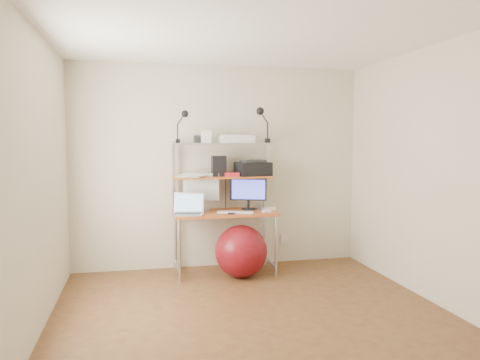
# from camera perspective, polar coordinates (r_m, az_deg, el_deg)

# --- Properties ---
(room) EXTENTS (3.60, 3.60, 3.60)m
(room) POSITION_cam_1_polar(r_m,az_deg,el_deg) (4.09, 1.81, 0.19)
(room) COLOR brown
(room) RESTS_ON ground
(computer_desk) EXTENTS (1.20, 0.60, 1.57)m
(computer_desk) POSITION_cam_1_polar(r_m,az_deg,el_deg) (5.58, -2.02, -1.58)
(computer_desk) COLOR #C05825
(computer_desk) RESTS_ON ground
(desktop) EXTENTS (1.20, 0.60, 0.00)m
(desktop) POSITION_cam_1_polar(r_m,az_deg,el_deg) (5.55, -1.89, -3.86)
(desktop) COLOR #C05825
(desktop) RESTS_ON computer_desk
(mid_shelf) EXTENTS (1.18, 0.34, 0.00)m
(mid_shelf) POSITION_cam_1_polar(r_m,az_deg,el_deg) (5.63, -2.15, 0.48)
(mid_shelf) COLOR #C05825
(mid_shelf) RESTS_ON computer_desk
(top_shelf) EXTENTS (1.18, 0.34, 0.00)m
(top_shelf) POSITION_cam_1_polar(r_m,az_deg,el_deg) (5.61, -2.16, 4.55)
(top_shelf) COLOR #AEADB2
(top_shelf) RESTS_ON computer_desk
(floor) EXTENTS (3.60, 3.60, 0.00)m
(floor) POSITION_cam_1_polar(r_m,az_deg,el_deg) (4.37, 1.76, -16.36)
(floor) COLOR brown
(floor) RESTS_ON ground
(wall_outlet) EXTENTS (0.08, 0.01, 0.12)m
(wall_outlet) POSITION_cam_1_polar(r_m,az_deg,el_deg) (6.16, 5.37, -7.15)
(wall_outlet) COLOR silver
(wall_outlet) RESTS_ON room
(monitor_silver) EXTENTS (0.42, 0.21, 0.48)m
(monitor_silver) POSITION_cam_1_polar(r_m,az_deg,el_deg) (5.62, -4.74, -1.12)
(monitor_silver) COLOR #A5A6AA
(monitor_silver) RESTS_ON desktop
(monitor_black) EXTENTS (0.43, 0.19, 0.45)m
(monitor_black) POSITION_cam_1_polar(r_m,az_deg,el_deg) (5.67, 0.99, -1.38)
(monitor_black) COLOR black
(monitor_black) RESTS_ON desktop
(laptop) EXTENTS (0.41, 0.36, 0.31)m
(laptop) POSITION_cam_1_polar(r_m,az_deg,el_deg) (5.36, -6.30, -3.63)
(laptop) COLOR silver
(laptop) RESTS_ON desktop
(keyboard) EXTENTS (0.43, 0.24, 0.01)m
(keyboard) POSITION_cam_1_polar(r_m,az_deg,el_deg) (5.46, -0.55, -3.94)
(keyboard) COLOR silver
(keyboard) RESTS_ON desktop
(mouse) EXTENTS (0.10, 0.07, 0.03)m
(mouse) POSITION_cam_1_polar(r_m,az_deg,el_deg) (5.52, 3.28, -3.78)
(mouse) COLOR silver
(mouse) RESTS_ON desktop
(mac_mini) EXTENTS (0.24, 0.24, 0.04)m
(mac_mini) POSITION_cam_1_polar(r_m,az_deg,el_deg) (5.73, 3.04, -3.40)
(mac_mini) COLOR silver
(mac_mini) RESTS_ON desktop
(phone) EXTENTS (0.10, 0.15, 0.01)m
(phone) POSITION_cam_1_polar(r_m,az_deg,el_deg) (5.38, -1.07, -4.08)
(phone) COLOR black
(phone) RESTS_ON desktop
(printer) EXTENTS (0.45, 0.35, 0.19)m
(printer) POSITION_cam_1_polar(r_m,az_deg,el_deg) (5.69, 1.61, 1.43)
(printer) COLOR black
(printer) RESTS_ON mid_shelf
(nas_cube) EXTENTS (0.17, 0.17, 0.24)m
(nas_cube) POSITION_cam_1_polar(r_m,az_deg,el_deg) (5.63, -2.60, 1.72)
(nas_cube) COLOR black
(nas_cube) RESTS_ON mid_shelf
(red_box) EXTENTS (0.17, 0.12, 0.05)m
(red_box) POSITION_cam_1_polar(r_m,az_deg,el_deg) (5.57, -0.99, 0.67)
(red_box) COLOR red
(red_box) RESTS_ON mid_shelf
(scanner) EXTENTS (0.42, 0.29, 0.11)m
(scanner) POSITION_cam_1_polar(r_m,az_deg,el_deg) (5.63, -0.49, 5.07)
(scanner) COLOR silver
(scanner) RESTS_ON top_shelf
(box_white) EXTENTS (0.14, 0.12, 0.14)m
(box_white) POSITION_cam_1_polar(r_m,az_deg,el_deg) (5.57, -4.15, 5.28)
(box_white) COLOR silver
(box_white) RESTS_ON top_shelf
(box_grey) EXTENTS (0.10, 0.10, 0.09)m
(box_grey) POSITION_cam_1_polar(r_m,az_deg,el_deg) (5.61, -5.13, 4.99)
(box_grey) COLOR #2A2A2C
(box_grey) RESTS_ON top_shelf
(clip_lamp_left) EXTENTS (0.15, 0.08, 0.37)m
(clip_lamp_left) POSITION_cam_1_polar(r_m,az_deg,el_deg) (5.44, -6.92, 7.38)
(clip_lamp_left) COLOR black
(clip_lamp_left) RESTS_ON top_shelf
(clip_lamp_right) EXTENTS (0.17, 0.09, 0.42)m
(clip_lamp_right) POSITION_cam_1_polar(r_m,az_deg,el_deg) (5.64, 2.66, 7.69)
(clip_lamp_right) COLOR black
(clip_lamp_right) RESTS_ON top_shelf
(exercise_ball) EXTENTS (0.61, 0.61, 0.61)m
(exercise_ball) POSITION_cam_1_polar(r_m,az_deg,el_deg) (5.46, 0.13, -8.68)
(exercise_ball) COLOR maroon
(exercise_ball) RESTS_ON floor
(paper_stack) EXTENTS (0.39, 0.41, 0.02)m
(paper_stack) POSITION_cam_1_polar(r_m,az_deg,el_deg) (5.57, -5.96, 0.53)
(paper_stack) COLOR white
(paper_stack) RESTS_ON mid_shelf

